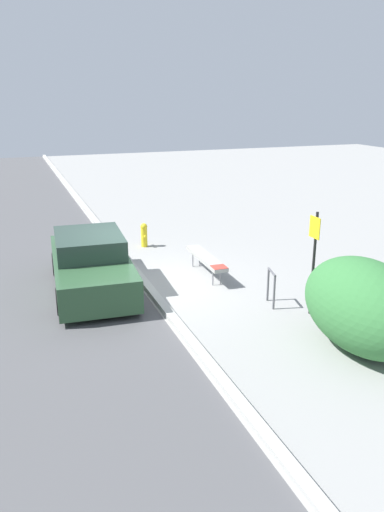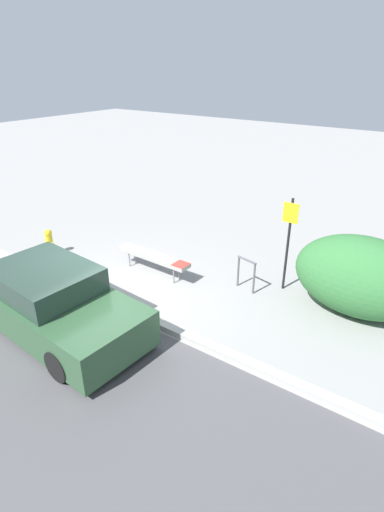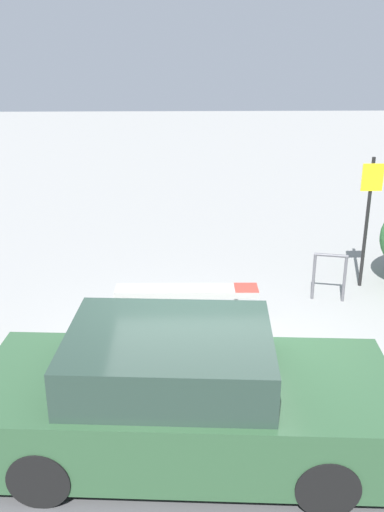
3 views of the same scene
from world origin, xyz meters
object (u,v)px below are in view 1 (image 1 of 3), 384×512
Objects in this scene: bike_rack at (271,284)px; fire_hydrant at (144,234)px; bench at (206,258)px; sign_post at (314,254)px; parked_car_near at (91,264)px.

fire_hydrant is (-5.52, -1.49, -0.09)m from bike_rack.
sign_post reaches higher than bench.
sign_post is 3.01× the size of fire_hydrant.
bench is at bearing -164.85° from bike_rack.
bench is 2.45m from bike_rack.
bench is 0.51× the size of parked_car_near.
parked_car_near is at bearing -35.57° from fire_hydrant.
sign_post is at bearing 18.24° from fire_hydrant.
sign_post is at bearing 56.80° from parked_car_near.
bike_rack is (2.37, 0.64, 0.03)m from bench.
bike_rack reaches higher than fire_hydrant.
bench is 2.88× the size of fire_hydrant.
fire_hydrant is 3.76m from parked_car_near.
bike_rack is at bearing 59.89° from parked_car_near.
bike_rack is at bearing -141.89° from sign_post.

